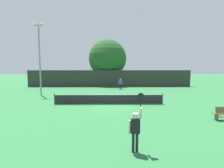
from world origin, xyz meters
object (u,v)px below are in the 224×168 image
Objects in this scene: player_serving at (135,127)px; light_pole at (40,55)px; tennis_ball at (92,100)px; large_tree at (108,59)px; player_receiving at (120,83)px; spare_racket at (219,116)px; parked_car_near at (73,79)px; parked_car_mid at (118,79)px.

light_pole reaches higher than player_serving.
tennis_ball is 0.01× the size of large_tree.
light_pole is at bearing 29.11° from player_receiving.
parked_car_near is (-15.91, 25.30, 0.76)m from spare_racket.
tennis_ball is 19.75m from parked_car_near.
parked_car_mid is (0.66, 31.64, -0.35)m from player_serving.
light_pole is (-9.74, 15.19, 3.85)m from player_serving.
parked_car_near and parked_car_mid have the same top height.
player_receiving is 7.97m from large_tree.
player_receiving is 0.18× the size of light_pole.
parked_car_near is (0.76, 15.60, -4.20)m from light_pole.
player_serving is at bearing -75.62° from tennis_ball.
parked_car_near is 1.00× the size of parked_car_mid.
player_receiving is at bearing -38.93° from parked_car_near.
player_receiving is 0.36× the size of parked_car_mid.
parked_car_mid is (9.64, 0.86, 0.00)m from parked_car_near.
light_pole is (-10.29, -5.73, 4.00)m from player_receiving.
tennis_ball is at bearing -65.51° from parked_car_near.
player_receiving is at bearing 88.49° from player_serving.
tennis_ball is 16.35m from large_tree.
large_tree is (-2.12, 6.54, 4.03)m from player_receiving.
parked_car_near is at bearing 122.16° from spare_racket.
tennis_ball reaches higher than spare_racket.
player_serving is 1.60× the size of player_receiving.
player_serving is 27.77m from large_tree.
parked_car_mid is at bearing 62.02° from large_tree.
large_tree is 1.96× the size of parked_car_mid.
light_pole is 14.74m from large_tree.
light_pole is (-6.67, 3.23, 4.94)m from tennis_ball.
player_serving is at bearing -84.43° from parked_car_mid.
large_tree reaches higher than parked_car_mid.
player_serving is 18.45m from light_pole.
tennis_ball is 0.02× the size of parked_car_mid.
player_receiving reaches higher than tennis_ball.
player_serving is at bearing 88.49° from player_receiving.
player_receiving is (0.55, 20.92, -0.15)m from player_serving.
player_receiving reaches higher than spare_racket.
player_serving is 0.30× the size of large_tree.
large_tree is at bearing 111.13° from spare_racket.
light_pole reaches higher than tennis_ball.
large_tree is at bearing -111.22° from parked_car_mid.
player_serving is 4.93× the size of spare_racket.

